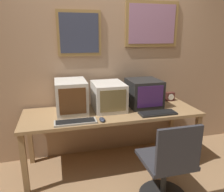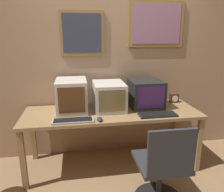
{
  "view_description": "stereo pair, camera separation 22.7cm",
  "coord_description": "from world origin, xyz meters",
  "px_view_note": "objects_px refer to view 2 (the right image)",
  "views": [
    {
      "loc": [
        -0.63,
        -1.48,
        1.63
      ],
      "look_at": [
        0.0,
        0.94,
        0.92
      ],
      "focal_mm": 35.0,
      "sensor_mm": 36.0,
      "label": 1
    },
    {
      "loc": [
        -0.41,
        -1.52,
        1.63
      ],
      "look_at": [
        0.0,
        0.94,
        0.92
      ],
      "focal_mm": 35.0,
      "sensor_mm": 36.0,
      "label": 2
    }
  ],
  "objects_px": {
    "monitor_right": "(146,94)",
    "keyboard_main": "(73,121)",
    "desk_clock": "(174,98)",
    "office_chair": "(163,171)",
    "keyboard_side": "(158,115)",
    "monitor_left": "(72,95)",
    "mouse_near_keyboard": "(100,119)",
    "monitor_center": "(109,96)"
  },
  "relations": [
    {
      "from": "monitor_left",
      "to": "office_chair",
      "type": "height_order",
      "value": "monitor_left"
    },
    {
      "from": "monitor_right",
      "to": "office_chair",
      "type": "bearing_deg",
      "value": -96.13
    },
    {
      "from": "monitor_left",
      "to": "monitor_center",
      "type": "height_order",
      "value": "monitor_left"
    },
    {
      "from": "monitor_right",
      "to": "desk_clock",
      "type": "height_order",
      "value": "monitor_right"
    },
    {
      "from": "keyboard_main",
      "to": "keyboard_side",
      "type": "xyz_separation_m",
      "value": [
        0.96,
        0.03,
        0.0
      ]
    },
    {
      "from": "monitor_center",
      "to": "mouse_near_keyboard",
      "type": "distance_m",
      "value": 0.43
    },
    {
      "from": "monitor_left",
      "to": "monitor_right",
      "type": "xyz_separation_m",
      "value": [
        0.93,
        0.0,
        -0.02
      ]
    },
    {
      "from": "monitor_right",
      "to": "monitor_left",
      "type": "bearing_deg",
      "value": -179.82
    },
    {
      "from": "monitor_center",
      "to": "monitor_left",
      "type": "bearing_deg",
      "value": 179.07
    },
    {
      "from": "desk_clock",
      "to": "office_chair",
      "type": "xyz_separation_m",
      "value": [
        -0.54,
        -0.99,
        -0.41
      ]
    },
    {
      "from": "monitor_right",
      "to": "keyboard_main",
      "type": "height_order",
      "value": "monitor_right"
    },
    {
      "from": "monitor_center",
      "to": "desk_clock",
      "type": "bearing_deg",
      "value": 7.61
    },
    {
      "from": "monitor_right",
      "to": "office_chair",
      "type": "height_order",
      "value": "monitor_right"
    },
    {
      "from": "desk_clock",
      "to": "office_chair",
      "type": "bearing_deg",
      "value": -118.62
    },
    {
      "from": "monitor_left",
      "to": "monitor_right",
      "type": "distance_m",
      "value": 0.93
    },
    {
      "from": "monitor_center",
      "to": "office_chair",
      "type": "xyz_separation_m",
      "value": [
        0.38,
        -0.87,
        -0.52
      ]
    },
    {
      "from": "keyboard_side",
      "to": "desk_clock",
      "type": "distance_m",
      "value": 0.61
    },
    {
      "from": "monitor_center",
      "to": "keyboard_side",
      "type": "height_order",
      "value": "monitor_center"
    },
    {
      "from": "keyboard_main",
      "to": "mouse_near_keyboard",
      "type": "distance_m",
      "value": 0.28
    },
    {
      "from": "keyboard_side",
      "to": "mouse_near_keyboard",
      "type": "relative_size",
      "value": 3.68
    },
    {
      "from": "keyboard_side",
      "to": "monitor_right",
      "type": "bearing_deg",
      "value": 96.92
    },
    {
      "from": "monitor_left",
      "to": "monitor_right",
      "type": "bearing_deg",
      "value": 0.18
    },
    {
      "from": "monitor_center",
      "to": "desk_clock",
      "type": "relative_size",
      "value": 3.89
    },
    {
      "from": "monitor_right",
      "to": "keyboard_main",
      "type": "bearing_deg",
      "value": -158.37
    },
    {
      "from": "monitor_center",
      "to": "desk_clock",
      "type": "height_order",
      "value": "monitor_center"
    },
    {
      "from": "monitor_left",
      "to": "keyboard_side",
      "type": "relative_size",
      "value": 1.05
    },
    {
      "from": "office_chair",
      "to": "mouse_near_keyboard",
      "type": "bearing_deg",
      "value": 137.22
    },
    {
      "from": "monitor_left",
      "to": "desk_clock",
      "type": "bearing_deg",
      "value": 4.81
    },
    {
      "from": "keyboard_side",
      "to": "keyboard_main",
      "type": "bearing_deg",
      "value": -178.43
    },
    {
      "from": "keyboard_main",
      "to": "keyboard_side",
      "type": "height_order",
      "value": "same"
    },
    {
      "from": "office_chair",
      "to": "keyboard_main",
      "type": "bearing_deg",
      "value": 147.96
    },
    {
      "from": "monitor_left",
      "to": "keyboard_main",
      "type": "bearing_deg",
      "value": -88.66
    },
    {
      "from": "monitor_left",
      "to": "desk_clock",
      "type": "relative_size",
      "value": 3.8
    },
    {
      "from": "monitor_right",
      "to": "mouse_near_keyboard",
      "type": "xyz_separation_m",
      "value": [
        -0.63,
        -0.38,
        -0.16
      ]
    },
    {
      "from": "office_chair",
      "to": "monitor_right",
      "type": "bearing_deg",
      "value": 83.87
    },
    {
      "from": "monitor_left",
      "to": "mouse_near_keyboard",
      "type": "distance_m",
      "value": 0.51
    },
    {
      "from": "monitor_left",
      "to": "keyboard_main",
      "type": "height_order",
      "value": "monitor_left"
    },
    {
      "from": "mouse_near_keyboard",
      "to": "desk_clock",
      "type": "height_order",
      "value": "desk_clock"
    },
    {
      "from": "keyboard_main",
      "to": "monitor_right",
      "type": "bearing_deg",
      "value": 21.63
    },
    {
      "from": "monitor_left",
      "to": "mouse_near_keyboard",
      "type": "height_order",
      "value": "monitor_left"
    },
    {
      "from": "monitor_right",
      "to": "keyboard_main",
      "type": "xyz_separation_m",
      "value": [
        -0.92,
        -0.36,
        -0.16
      ]
    },
    {
      "from": "monitor_right",
      "to": "keyboard_side",
      "type": "height_order",
      "value": "monitor_right"
    }
  ]
}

